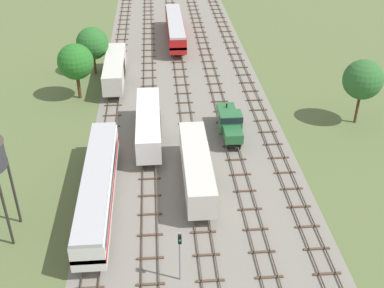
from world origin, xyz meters
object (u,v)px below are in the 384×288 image
object	(u,v)px
shunter_loco_centre_midfar	(230,122)
freight_boxcar_far_left_far	(115,68)
freight_boxcar_left_mid	(149,123)
signal_post_nearest	(180,251)
diesel_railcar_centre_left_farther	(175,27)
freight_boxcar_centre_left_near	(197,166)
diesel_railcar_far_left_nearest	(98,185)

from	to	relation	value
shunter_loco_centre_midfar	freight_boxcar_far_left_far	size ratio (longest dim) A/B	0.60
freight_boxcar_left_mid	signal_post_nearest	bearing A→B (deg)	-83.78
shunter_loco_centre_midfar	diesel_railcar_centre_left_farther	world-z (taller)	diesel_railcar_centre_left_farther
diesel_railcar_centre_left_farther	signal_post_nearest	bearing A→B (deg)	-92.45
freight_boxcar_centre_left_near	diesel_railcar_centre_left_farther	bearing A→B (deg)	90.01
shunter_loco_centre_midfar	signal_post_nearest	bearing A→B (deg)	-107.80
shunter_loco_centre_midfar	freight_boxcar_far_left_far	distance (m)	22.55
shunter_loco_centre_midfar	freight_boxcar_centre_left_near	bearing A→B (deg)	-116.19
diesel_railcar_far_left_nearest	freight_boxcar_far_left_far	distance (m)	29.76
freight_boxcar_left_mid	signal_post_nearest	distance (m)	22.90
freight_boxcar_left_mid	signal_post_nearest	world-z (taller)	signal_post_nearest
signal_post_nearest	shunter_loco_centre_midfar	bearing A→B (deg)	72.20
diesel_railcar_centre_left_farther	freight_boxcar_left_mid	bearing A→B (deg)	-97.97
freight_boxcar_left_mid	diesel_railcar_centre_left_farther	distance (m)	35.77
freight_boxcar_centre_left_near	shunter_loco_centre_midfar	xyz separation A→B (m)	(4.96, 10.09, -0.44)
freight_boxcar_centre_left_near	shunter_loco_centre_midfar	size ratio (longest dim) A/B	1.65
diesel_railcar_far_left_nearest	freight_boxcar_left_mid	world-z (taller)	diesel_railcar_far_left_nearest
freight_boxcar_left_mid	freight_boxcar_centre_left_near	bearing A→B (deg)	-62.71
freight_boxcar_far_left_far	diesel_railcar_far_left_nearest	bearing A→B (deg)	-90.01
freight_boxcar_far_left_far	diesel_railcar_centre_left_farther	size ratio (longest dim) A/B	0.68
diesel_railcar_centre_left_farther	freight_boxcar_centre_left_near	bearing A→B (deg)	-89.99
freight_boxcar_centre_left_near	shunter_loco_centre_midfar	distance (m)	11.25
diesel_railcar_far_left_nearest	signal_post_nearest	bearing A→B (deg)	-54.30
freight_boxcar_far_left_far	diesel_railcar_centre_left_farther	xyz separation A→B (m)	(9.93, 18.04, 0.15)
freight_boxcar_left_mid	diesel_railcar_far_left_nearest	bearing A→B (deg)	-111.90
shunter_loco_centre_midfar	diesel_railcar_centre_left_farther	size ratio (longest dim) A/B	0.41
freight_boxcar_centre_left_near	signal_post_nearest	distance (m)	13.38
diesel_railcar_centre_left_farther	signal_post_nearest	distance (m)	58.23
freight_boxcar_far_left_far	diesel_railcar_centre_left_farther	world-z (taller)	diesel_railcar_centre_left_farther
diesel_railcar_far_left_nearest	diesel_railcar_centre_left_farther	size ratio (longest dim) A/B	1.00
diesel_railcar_far_left_nearest	shunter_loco_centre_midfar	distance (m)	19.68
freight_boxcar_far_left_far	shunter_loco_centre_midfar	bearing A→B (deg)	-48.65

